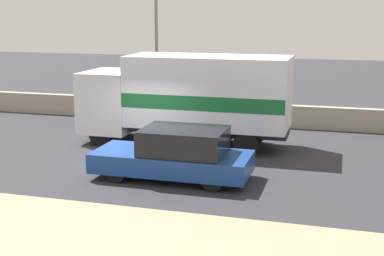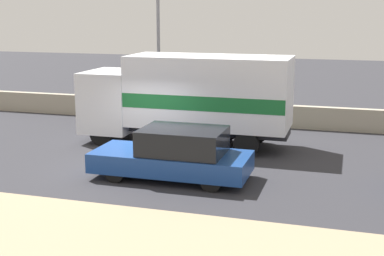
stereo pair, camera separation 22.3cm
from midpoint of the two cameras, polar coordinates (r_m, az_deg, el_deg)
The scene contains 7 objects.
ground_plane at distance 16.90m, azimuth -5.69°, elevation -3.98°, with size 80.00×80.00×0.00m, color #2D2D33.
dirt_shoulder_foreground at distance 12.01m, azimuth -16.52°, elevation -11.33°, with size 60.00×4.73×0.04m.
stone_wall_backdrop at distance 23.23m, azimuth 0.83°, elevation 1.78°, with size 60.00×0.35×0.93m.
street_lamp at distance 22.95m, azimuth -3.34°, elevation 10.76°, with size 0.56×0.28×7.09m.
box_truck at distance 19.01m, azimuth 0.09°, elevation 3.42°, with size 7.45×2.39×3.22m.
car_hatchback at distance 15.33m, azimuth -1.36°, elevation -2.83°, with size 4.53×1.85×1.49m.
pedestrian at distance 22.85m, azimuth -9.33°, elevation 2.68°, with size 0.40×0.40×1.84m.
Camera 2 is at (6.33, -14.94, 4.75)m, focal length 50.00 mm.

